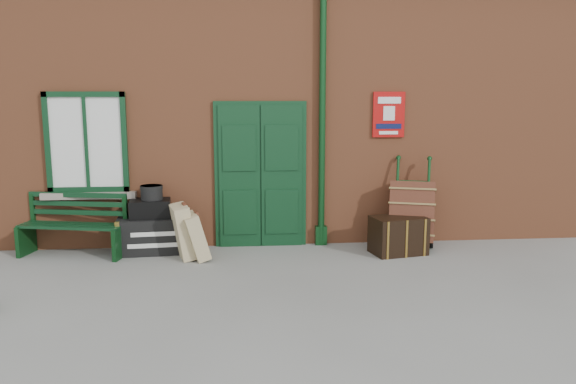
{
  "coord_description": "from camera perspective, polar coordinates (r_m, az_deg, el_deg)",
  "views": [
    {
      "loc": [
        -0.63,
        -7.15,
        2.33
      ],
      "look_at": [
        0.05,
        0.6,
        1.0
      ],
      "focal_mm": 35.0,
      "sensor_mm": 36.0,
      "label": 1
    }
  ],
  "objects": [
    {
      "name": "porter_trolley",
      "position": [
        8.89,
        12.45,
        -2.18
      ],
      "size": [
        0.86,
        0.9,
        1.38
      ],
      "rotation": [
        0.0,
        0.0,
        -0.32
      ],
      "color": "#0D3415",
      "rests_on": "ground"
    },
    {
      "name": "hatbox",
      "position": [
        8.62,
        -13.69,
        -0.05
      ],
      "size": [
        0.35,
        0.35,
        0.21
      ],
      "primitive_type": "cylinder",
      "rotation": [
        0.0,
        0.0,
        0.09
      ],
      "color": "black",
      "rests_on": "strongbox"
    },
    {
      "name": "houdini_trunk",
      "position": [
        8.75,
        -13.39,
        -4.21
      ],
      "size": [
        1.12,
        0.68,
        0.54
      ],
      "primitive_type": "cube",
      "rotation": [
        0.0,
        0.0,
        0.09
      ],
      "color": "black",
      "rests_on": "ground"
    },
    {
      "name": "suitcase_back",
      "position": [
        8.3,
        -10.58,
        -3.94
      ],
      "size": [
        0.47,
        0.62,
        0.79
      ],
      "primitive_type": "cube",
      "rotation": [
        0.0,
        -0.15,
        0.26
      ],
      "color": "tan",
      "rests_on": "ground"
    },
    {
      "name": "station_building",
      "position": [
        10.66,
        -1.66,
        8.79
      ],
      "size": [
        10.3,
        4.3,
        4.36
      ],
      "color": "#A55835",
      "rests_on": "ground"
    },
    {
      "name": "strongbox",
      "position": [
        8.67,
        -13.82,
        -1.63
      ],
      "size": [
        0.62,
        0.48,
        0.27
      ],
      "primitive_type": "cube",
      "rotation": [
        0.0,
        0.0,
        0.09
      ],
      "color": "black",
      "rests_on": "houdini_trunk"
    },
    {
      "name": "bench",
      "position": [
        8.88,
        -20.91,
        -3.0
      ],
      "size": [
        1.6,
        0.79,
        0.95
      ],
      "rotation": [
        0.0,
        0.0,
        -0.22
      ],
      "color": "#0D3219",
      "rests_on": "ground"
    },
    {
      "name": "suitcase_front",
      "position": [
        8.2,
        -9.38,
        -4.45
      ],
      "size": [
        0.49,
        0.57,
        0.69
      ],
      "primitive_type": "cube",
      "rotation": [
        0.0,
        -0.28,
        0.26
      ],
      "color": "tan",
      "rests_on": "ground"
    },
    {
      "name": "ground",
      "position": [
        7.55,
        0.01,
        -8.28
      ],
      "size": [
        80.0,
        80.0,
        0.0
      ],
      "primitive_type": "plane",
      "color": "gray",
      "rests_on": "ground"
    },
    {
      "name": "dark_trunk",
      "position": [
        8.58,
        11.14,
        -4.32
      ],
      "size": [
        0.86,
        0.66,
        0.56
      ],
      "primitive_type": "cube",
      "rotation": [
        0.0,
        0.0,
        0.21
      ],
      "color": "black",
      "rests_on": "ground"
    }
  ]
}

